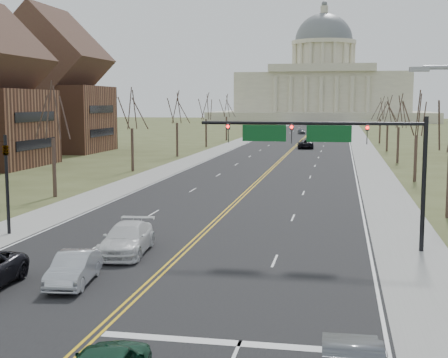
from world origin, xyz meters
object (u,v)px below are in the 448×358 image
at_px(car_sb_inner_lead, 74,268).
at_px(car_far_nb, 305,144).
at_px(signal_mast, 328,143).
at_px(car_far_sb, 301,131).
at_px(car_sb_inner_second, 127,239).
at_px(signal_left, 7,173).

distance_m(car_sb_inner_lead, car_far_nb, 83.58).
bearing_deg(signal_mast, car_far_sb, 94.22).
bearing_deg(car_far_sb, signal_mast, -93.05).
relative_size(signal_mast, car_far_nb, 2.17).
bearing_deg(car_far_nb, car_sb_inner_second, 80.96).
bearing_deg(car_far_sb, signal_left, -101.80).
relative_size(signal_left, car_sb_inner_second, 1.10).
relative_size(car_sb_inner_second, car_far_sb, 1.28).
bearing_deg(signal_left, car_far_nb, 79.63).
xyz_separation_m(signal_mast, car_far_sb, (-9.14, 123.77, -5.02)).
bearing_deg(car_far_sb, car_sb_inner_second, -97.77).
bearing_deg(signal_mast, signal_left, 180.00).
bearing_deg(car_sb_inner_lead, signal_mast, 32.98).
distance_m(car_far_nb, car_far_sb, 49.64).
xyz_separation_m(signal_left, car_sb_inner_second, (8.70, -3.42, -2.91)).
bearing_deg(car_far_sb, car_sb_inner_lead, -97.92).
bearing_deg(car_sb_inner_second, signal_mast, 13.20).
distance_m(signal_mast, car_far_sb, 124.21).
bearing_deg(car_far_nb, car_sb_inner_lead, 80.92).
relative_size(car_sb_inner_lead, car_far_nb, 0.76).
height_order(signal_left, car_far_nb, signal_left).
distance_m(car_sb_inner_second, car_far_nb, 77.85).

